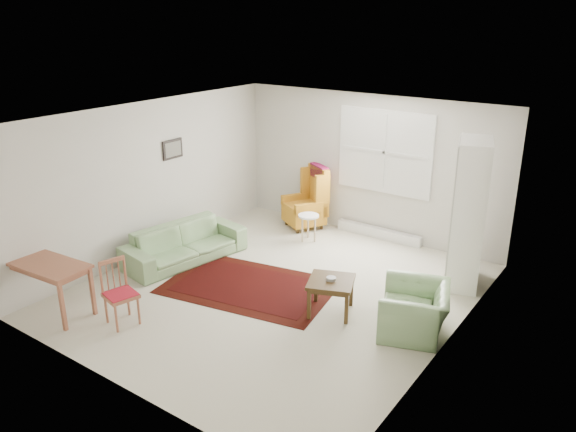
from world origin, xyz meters
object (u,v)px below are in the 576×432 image
Objects in this scene: sofa at (184,237)px; wingback_chair at (304,197)px; desk at (51,288)px; stool at (308,228)px; desk_chair at (121,294)px; cabinet at (469,214)px; coffee_table at (331,296)px; armchair at (415,306)px.

sofa is 2.47m from wingback_chair.
sofa reaches higher than desk.
stool is 3.75m from desk_chair.
cabinet is at bearing 43.91° from desk.
desk_chair is (0.76, -1.88, 0.03)m from sofa.
sofa is at bearing -77.15° from wingback_chair.
wingback_chair is 3.21m from coffee_table.
desk_chair is at bearing -148.02° from sofa.
wingback_chair is at bearing 77.90° from desk.
sofa is 2.13× the size of armchair.
cabinet is (2.75, -0.05, 0.83)m from stool.
wingback_chair is 1.99× the size of coffee_table.
wingback_chair reaches higher than coffee_table.
armchair is 4.73m from desk.
sofa is 0.92× the size of cabinet.
armchair is at bearing -43.47° from desk_chair.
coffee_table is 0.52× the size of desk.
armchair is 1.12m from coffee_table.
desk_chair is (0.02, -4.23, -0.15)m from wingback_chair.
desk_chair is (-2.03, -1.79, 0.19)m from coffee_table.
coffee_table is (-1.10, -0.18, -0.12)m from armchair.
stool is at bearing 70.81° from desk.
wingback_chair is 0.54× the size of cabinet.
wingback_chair reaches higher than stool.
armchair is 0.80× the size of wingback_chair.
desk is (-4.16, -4.00, -0.72)m from cabinet.
armchair is at bearing -108.38° from cabinet.
desk is (-4.13, -2.30, -0.01)m from armchair.
cabinet reaches higher than coffee_table.
desk_chair reaches higher than armchair.
sofa is at bearing 83.82° from desk.
wingback_chair reaches higher than sofa.
desk is at bearing -80.08° from armchair.
desk_chair reaches higher than sofa.
armchair is at bearing 9.35° from coffee_table.
coffee_table is at bearing -50.07° from stool.
desk is 1.32× the size of desk_chair.
desk is at bearing -71.80° from wingback_chair.
desk reaches higher than coffee_table.
desk_chair is at bearing -59.43° from wingback_chair.
armchair is at bearing 29.14° from desk.
sofa reaches higher than stool.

